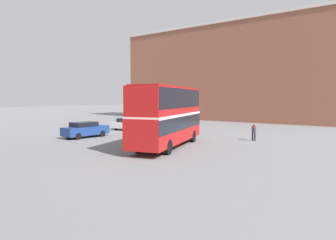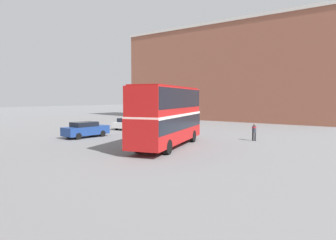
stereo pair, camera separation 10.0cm
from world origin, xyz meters
The scene contains 6 objects.
ground_plane centered at (0.00, 0.00, 0.00)m, with size 240.00×240.00×0.00m, color slate.
building_row_right centered at (30.13, 9.64, 8.54)m, with size 9.46×38.52×17.06m.
double_decker_bus centered at (-1.47, -0.64, 2.79)m, with size 10.70×5.29×4.87m.
pedestrian_foreground centered at (6.06, -5.02, 0.97)m, with size 0.46×0.46×1.58m.
parked_car_kerb_near centered at (6.83, 11.79, 0.74)m, with size 4.68×2.61×1.43m.
parked_car_kerb_far centered at (-1.64, 9.55, 0.81)m, with size 4.74×2.03×1.58m.
Camera 1 is at (-20.95, -14.81, 3.96)m, focal length 32.00 mm.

